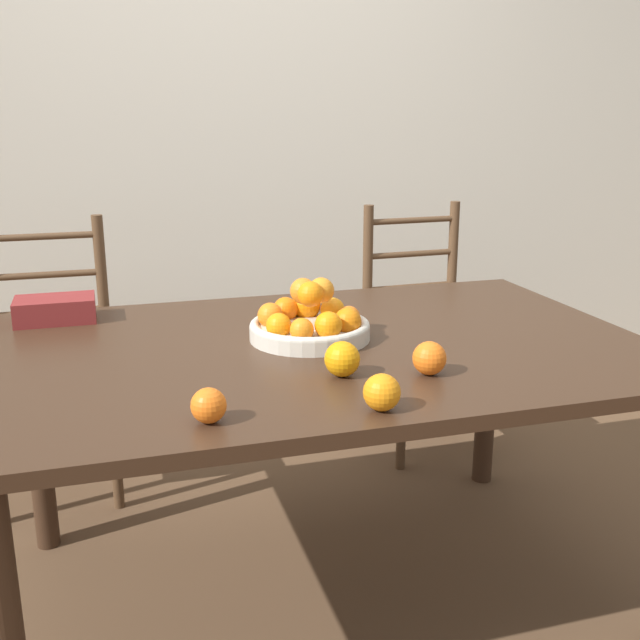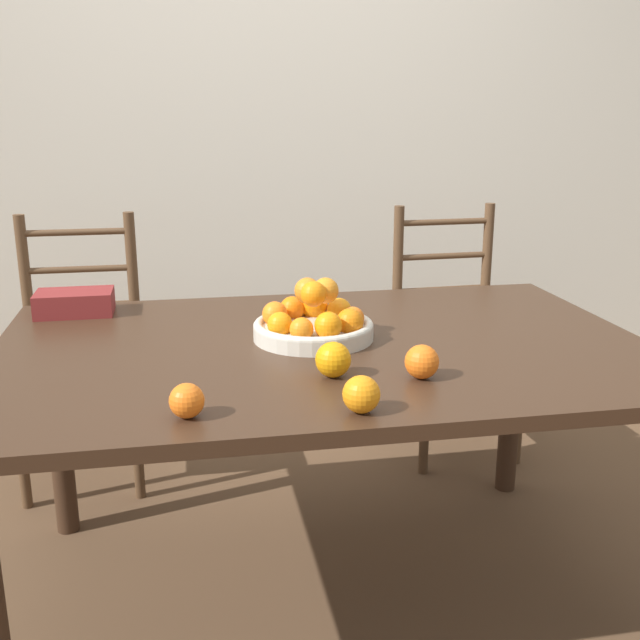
# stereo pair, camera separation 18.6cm
# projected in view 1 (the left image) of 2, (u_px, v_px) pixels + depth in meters

# --- Properties ---
(ground_plane) EXTENTS (12.00, 12.00, 0.00)m
(ground_plane) POSITION_uv_depth(u_px,v_px,m) (322.00, 589.00, 2.13)
(ground_plane) COLOR brown
(wall_back) EXTENTS (8.00, 0.06, 2.60)m
(wall_back) POSITION_uv_depth(u_px,v_px,m) (217.00, 114.00, 3.26)
(wall_back) COLOR silver
(wall_back) RESTS_ON ground_plane
(dining_table) EXTENTS (1.67, 1.09, 0.74)m
(dining_table) POSITION_uv_depth(u_px,v_px,m) (322.00, 373.00, 1.95)
(dining_table) COLOR #382316
(dining_table) RESTS_ON ground_plane
(fruit_bowl) EXTENTS (0.32, 0.32, 0.16)m
(fruit_bowl) POSITION_uv_depth(u_px,v_px,m) (310.00, 322.00, 1.96)
(fruit_bowl) COLOR beige
(fruit_bowl) RESTS_ON dining_table
(orange_loose_0) EXTENTS (0.08, 0.08, 0.08)m
(orange_loose_0) POSITION_uv_depth(u_px,v_px,m) (429.00, 358.00, 1.69)
(orange_loose_0) COLOR orange
(orange_loose_0) RESTS_ON dining_table
(orange_loose_1) EXTENTS (0.08, 0.08, 0.08)m
(orange_loose_1) POSITION_uv_depth(u_px,v_px,m) (382.00, 392.00, 1.49)
(orange_loose_1) COLOR orange
(orange_loose_1) RESTS_ON dining_table
(orange_loose_2) EXTENTS (0.07, 0.07, 0.07)m
(orange_loose_2) POSITION_uv_depth(u_px,v_px,m) (209.00, 406.00, 1.43)
(orange_loose_2) COLOR orange
(orange_loose_2) RESTS_ON dining_table
(orange_loose_3) EXTENTS (0.08, 0.08, 0.08)m
(orange_loose_3) POSITION_uv_depth(u_px,v_px,m) (342.00, 359.00, 1.68)
(orange_loose_3) COLOR orange
(orange_loose_3) RESTS_ON dining_table
(chair_left) EXTENTS (0.42, 0.40, 0.96)m
(chair_left) POSITION_uv_depth(u_px,v_px,m) (51.00, 362.00, 2.60)
(chair_left) COLOR #513823
(chair_left) RESTS_ON ground_plane
(chair_right) EXTENTS (0.43, 0.42, 0.96)m
(chair_right) POSITION_uv_depth(u_px,v_px,m) (424.00, 329.00, 2.99)
(chair_right) COLOR #513823
(chair_right) RESTS_ON ground_plane
(book_stack) EXTENTS (0.22, 0.14, 0.07)m
(book_stack) POSITION_uv_depth(u_px,v_px,m) (55.00, 309.00, 2.12)
(book_stack) COLOR maroon
(book_stack) RESTS_ON dining_table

